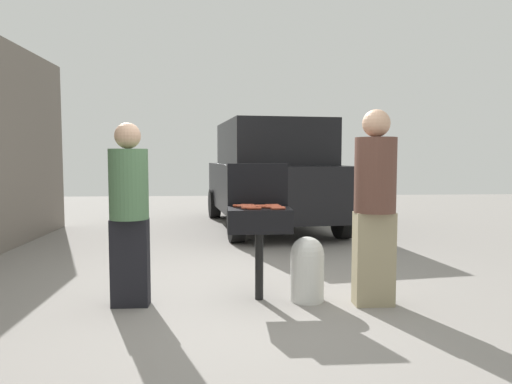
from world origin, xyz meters
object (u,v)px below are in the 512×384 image
hot_dog_6 (255,207)px  propane_tank (307,268)px  hot_dog_9 (274,206)px  hot_dog_13 (272,206)px  hot_dog_4 (260,206)px  hot_dog_10 (244,206)px  hot_dog_11 (265,207)px  person_left (129,208)px  hot_dog_12 (247,205)px  parked_minivan (270,174)px  hot_dog_0 (277,208)px  bbq_grill (259,223)px  hot_dog_7 (240,206)px  person_right (375,200)px  hot_dog_1 (273,207)px  hot_dog_14 (278,208)px  hot_dog_8 (248,207)px  hot_dog_2 (248,208)px  hot_dog_3 (272,205)px  hot_dog_5 (254,208)px

hot_dog_6 → propane_tank: hot_dog_6 is taller
hot_dog_9 → hot_dog_13: same height
hot_dog_4 → hot_dog_10: 0.15m
hot_dog_11 → person_left: person_left is taller
hot_dog_12 → parked_minivan: parked_minivan is taller
hot_dog_0 → hot_dog_4: 0.22m
bbq_grill → parked_minivan: parked_minivan is taller
hot_dog_7 → hot_dog_11: bearing=-24.6°
hot_dog_11 → hot_dog_13: (0.08, 0.10, 0.00)m
hot_dog_0 → person_right: 0.90m
hot_dog_12 → parked_minivan: size_ratio=0.03×
propane_tank → bbq_grill: bearing=170.6°
hot_dog_1 → hot_dog_13: 0.13m
parked_minivan → hot_dog_7: bearing=73.1°
bbq_grill → hot_dog_4: hot_dog_4 is taller
person_left → parked_minivan: size_ratio=0.36×
person_left → hot_dog_14: bearing=-0.8°
hot_dog_6 → hot_dog_0: bearing=-28.0°
hot_dog_10 → hot_dog_14: (0.31, -0.22, 0.00)m
hot_dog_12 → hot_dog_8: bearing=-89.6°
hot_dog_1 → hot_dog_2: (-0.23, -0.05, 0.00)m
hot_dog_8 → hot_dog_7: bearing=123.9°
hot_dog_3 → hot_dog_4: 0.13m
hot_dog_5 → hot_dog_14: (0.22, -0.02, 0.00)m
hot_dog_6 → hot_dog_7: 0.16m
hot_dog_4 → hot_dog_3: bearing=21.0°
hot_dog_5 → hot_dog_2: bearing=144.0°
hot_dog_7 → hot_dog_10: 0.05m
hot_dog_5 → parked_minivan: bearing=82.8°
hot_dog_13 → parked_minivan: 4.54m
bbq_grill → hot_dog_3: bearing=40.9°
hot_dog_2 → hot_dog_12: same height
bbq_grill → hot_dog_7: bearing=153.5°
bbq_grill → hot_dog_11: 0.16m
hot_dog_1 → hot_dog_8: (-0.23, 0.02, 0.00)m
hot_dog_12 → hot_dog_1: bearing=-37.2°
hot_dog_13 → propane_tank: 0.68m
hot_dog_9 → propane_tank: 0.66m
hot_dog_1 → hot_dog_9: bearing=70.8°
hot_dog_11 → hot_dog_8: bearing=-176.9°
hot_dog_4 → hot_dog_9: 0.15m
hot_dog_0 → hot_dog_5: bearing=-169.9°
hot_dog_6 → hot_dog_4: bearing=46.4°
bbq_grill → hot_dog_10: 0.22m
hot_dog_3 → hot_dog_11: (-0.08, -0.13, 0.00)m
hot_dog_11 → hot_dog_12: 0.22m
hot_dog_0 → hot_dog_12: 0.35m
hot_dog_7 → bbq_grill: bearing=-26.5°
hot_dog_10 → hot_dog_11: (0.19, -0.08, 0.00)m
hot_dog_4 → bbq_grill: bearing=-97.0°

